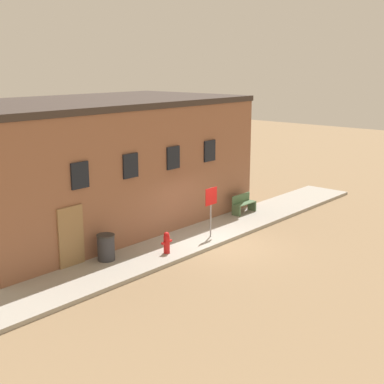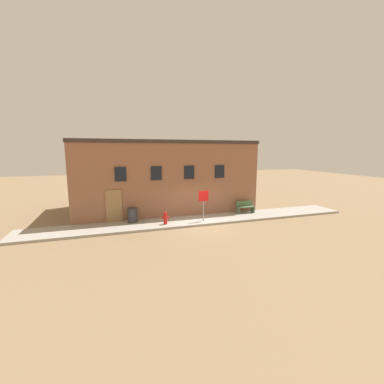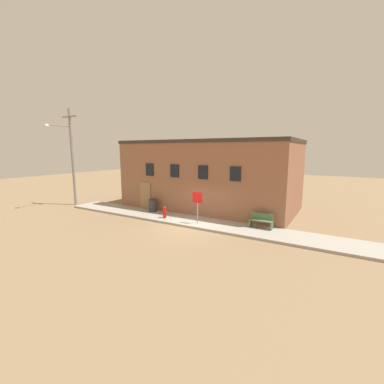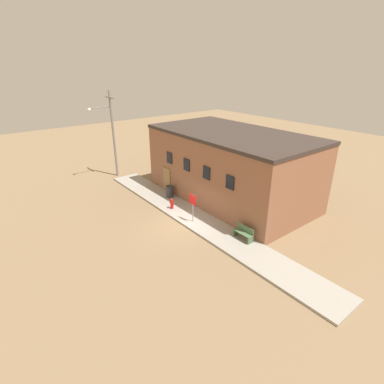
{
  "view_description": "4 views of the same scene",
  "coord_description": "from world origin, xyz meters",
  "px_view_note": "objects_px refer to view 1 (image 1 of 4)",
  "views": [
    {
      "loc": [
        -15.43,
        -11.92,
        6.78
      ],
      "look_at": [
        -0.41,
        1.17,
        2.0
      ],
      "focal_mm": 50.0,
      "sensor_mm": 36.0,
      "label": 1
    },
    {
      "loc": [
        -5.58,
        -14.41,
        4.64
      ],
      "look_at": [
        -0.41,
        1.17,
        2.0
      ],
      "focal_mm": 24.0,
      "sensor_mm": 36.0,
      "label": 2
    },
    {
      "loc": [
        7.78,
        -12.69,
        4.63
      ],
      "look_at": [
        -0.41,
        1.17,
        2.0
      ],
      "focal_mm": 24.0,
      "sensor_mm": 36.0,
      "label": 3
    },
    {
      "loc": [
        14.41,
        -10.41,
        10.08
      ],
      "look_at": [
        -0.41,
        1.17,
        2.0
      ],
      "focal_mm": 28.0,
      "sensor_mm": 36.0,
      "label": 4
    }
  ],
  "objects_px": {
    "stop_sign": "(211,203)",
    "bench": "(243,204)",
    "fire_hydrant": "(167,243)",
    "trash_bin": "(106,247)"
  },
  "relations": [
    {
      "from": "bench",
      "to": "trash_bin",
      "type": "bearing_deg",
      "value": 179.83
    },
    {
      "from": "fire_hydrant",
      "to": "bench",
      "type": "height_order",
      "value": "bench"
    },
    {
      "from": "stop_sign",
      "to": "bench",
      "type": "xyz_separation_m",
      "value": [
        3.67,
        1.07,
        -0.97
      ]
    },
    {
      "from": "fire_hydrant",
      "to": "trash_bin",
      "type": "xyz_separation_m",
      "value": [
        -1.89,
        1.1,
        0.07
      ]
    },
    {
      "from": "bench",
      "to": "trash_bin",
      "type": "distance_m",
      "value": 8.08
    },
    {
      "from": "stop_sign",
      "to": "trash_bin",
      "type": "distance_m",
      "value": 4.63
    },
    {
      "from": "fire_hydrant",
      "to": "trash_bin",
      "type": "distance_m",
      "value": 2.19
    },
    {
      "from": "fire_hydrant",
      "to": "stop_sign",
      "type": "height_order",
      "value": "stop_sign"
    },
    {
      "from": "stop_sign",
      "to": "bench",
      "type": "height_order",
      "value": "stop_sign"
    },
    {
      "from": "fire_hydrant",
      "to": "bench",
      "type": "relative_size",
      "value": 0.61
    }
  ]
}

